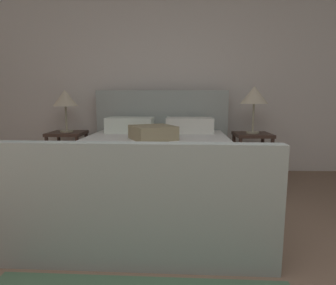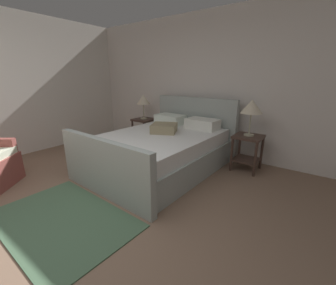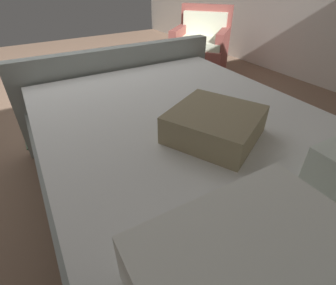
% 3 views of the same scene
% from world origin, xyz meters
% --- Properties ---
extents(ground_plane, '(5.92, 6.64, 0.02)m').
position_xyz_m(ground_plane, '(0.00, 0.00, -0.01)').
color(ground_plane, '#826550').
extents(bed, '(1.82, 2.37, 1.13)m').
position_xyz_m(bed, '(-0.26, 2.07, 0.35)').
color(bed, '#A5AEA9').
rests_on(bed, ground).
extents(armchair, '(1.02, 1.02, 0.90)m').
position_xyz_m(armchair, '(-1.91, 0.00, 0.35)').
color(armchair, brown).
rests_on(armchair, ground).
extents(area_rug, '(1.70, 1.11, 0.01)m').
position_xyz_m(area_rug, '(-0.27, 0.29, 0.01)').
color(area_rug, '#4B6B4E').
rests_on(area_rug, ground).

